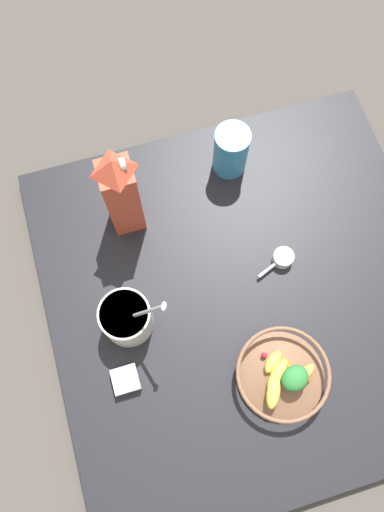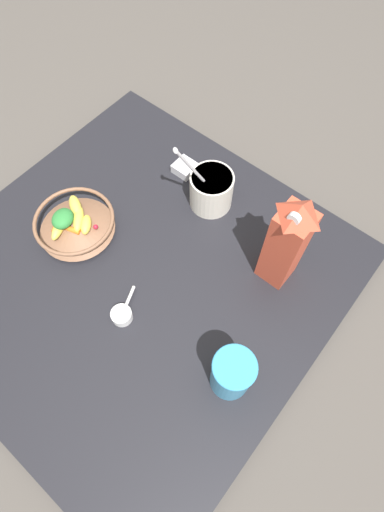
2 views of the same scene
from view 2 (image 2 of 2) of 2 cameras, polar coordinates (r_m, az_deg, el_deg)
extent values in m
plane|color=#4C4742|center=(1.07, -7.65, -2.88)|extent=(6.00, 6.00, 0.00)
cube|color=black|center=(1.06, -7.76, -2.49)|extent=(0.96, 0.96, 0.03)
cylinder|color=brown|center=(1.13, -15.95, 3.66)|extent=(0.11, 0.11, 0.01)
cone|color=brown|center=(1.11, -16.28, 4.35)|extent=(0.20, 0.20, 0.04)
torus|color=brown|center=(1.09, -16.55, 4.93)|extent=(0.21, 0.21, 0.01)
ellipsoid|color=#EFD64C|center=(1.12, -16.30, 6.84)|extent=(0.08, 0.06, 0.03)
ellipsoid|color=#EFD64C|center=(1.08, -14.89, 4.37)|extent=(0.06, 0.06, 0.03)
ellipsoid|color=#EFD64C|center=(1.10, -18.49, 3.85)|extent=(0.06, 0.08, 0.03)
ellipsoid|color=#EFD64C|center=(1.10, -15.86, 5.18)|extent=(0.07, 0.08, 0.03)
cylinder|color=orange|center=(1.11, -18.80, 4.16)|extent=(0.03, 0.04, 0.01)
cylinder|color=orange|center=(1.09, -16.82, 3.65)|extent=(0.05, 0.03, 0.01)
sphere|color=red|center=(1.10, -15.25, 4.96)|extent=(0.02, 0.02, 0.02)
sphere|color=red|center=(1.10, -16.42, 4.54)|extent=(0.01, 0.01, 0.01)
sphere|color=red|center=(1.08, -13.61, 4.07)|extent=(0.01, 0.01, 0.01)
ellipsoid|color=#2D7F38|center=(1.09, -17.99, 5.09)|extent=(0.08, 0.08, 0.04)
cube|color=#CC4C33|center=(0.94, 13.10, 1.22)|extent=(0.08, 0.08, 0.26)
pyramid|color=#CC4C33|center=(0.82, 15.20, 6.23)|extent=(0.08, 0.08, 0.04)
cylinder|color=white|center=(0.81, 14.39, 5.22)|extent=(0.03, 0.01, 0.03)
cylinder|color=silver|center=(1.10, 2.77, 9.35)|extent=(0.12, 0.12, 0.11)
cylinder|color=white|center=(1.06, 2.87, 10.80)|extent=(0.11, 0.11, 0.02)
cylinder|color=silver|center=(1.01, 0.45, 11.96)|extent=(0.05, 0.10, 0.20)
ellipsoid|color=silver|center=(0.92, -2.38, 14.83)|extent=(0.02, 0.02, 0.01)
cylinder|color=#3893C6|center=(0.88, 5.71, -16.41)|extent=(0.09, 0.09, 0.14)
torus|color=#3893C6|center=(0.81, 6.16, -15.45)|extent=(0.09, 0.09, 0.01)
cube|color=silver|center=(1.20, -1.05, 12.48)|extent=(0.06, 0.06, 0.03)
cube|color=brown|center=(1.20, -1.04, 12.35)|extent=(0.05, 0.05, 0.02)
cylinder|color=white|center=(0.99, -10.00, -8.35)|extent=(0.05, 0.05, 0.03)
cylinder|color=white|center=(1.00, -8.86, -5.67)|extent=(0.03, 0.05, 0.01)
camera|label=1|loc=(0.83, -56.37, 73.27)|focal=35.00mm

